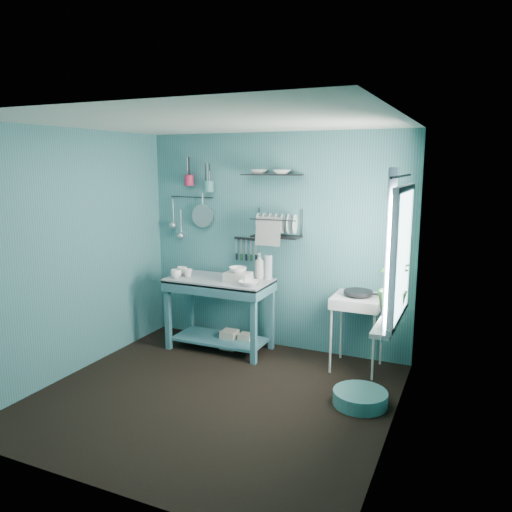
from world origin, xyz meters
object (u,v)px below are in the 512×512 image
at_px(frying_pan, 358,292).
at_px(floor_basin, 360,398).
at_px(soap_bottle, 260,266).
at_px(storage_tin_small, 246,342).
at_px(work_counter, 220,314).
at_px(storage_tin_large, 230,340).
at_px(colander, 202,216).
at_px(potted_plant, 393,286).
at_px(dish_rack, 277,223).
at_px(utensil_cup_teal, 209,186).
at_px(mug_mid, 188,273).
at_px(hotplate_stand, 357,333).
at_px(mug_left, 176,274).
at_px(utensil_cup_magenta, 189,180).
at_px(water_bottle, 268,267).
at_px(wash_tub, 238,277).
at_px(mug_right, 182,271).

bearing_deg(frying_pan, floor_basin, -74.11).
xyz_separation_m(soap_bottle, storage_tin_small, (-0.12, -0.12, -0.90)).
xyz_separation_m(work_counter, storage_tin_large, (0.10, 0.05, -0.31)).
distance_m(work_counter, colander, 1.22).
distance_m(work_counter, potted_plant, 2.16).
relative_size(frying_pan, colander, 1.07).
xyz_separation_m(dish_rack, colander, (-1.01, 0.08, 0.03)).
height_order(work_counter, utensil_cup_teal, utensil_cup_teal).
bearing_deg(mug_mid, floor_basin, -16.48).
height_order(hotplate_stand, storage_tin_small, hotplate_stand).
distance_m(hotplate_stand, colander, 2.30).
bearing_deg(frying_pan, mug_left, -173.25).
distance_m(soap_bottle, dish_rack, 0.53).
bearing_deg(soap_bottle, utensil_cup_magenta, 173.30).
bearing_deg(dish_rack, colander, 168.84).
distance_m(mug_mid, hotplate_stand, 2.03).
bearing_deg(storage_tin_large, mug_mid, -167.09).
xyz_separation_m(dish_rack, utensil_cup_magenta, (-1.17, 0.05, 0.46)).
xyz_separation_m(water_bottle, storage_tin_small, (-0.22, -0.14, -0.89)).
bearing_deg(mug_mid, utensil_cup_magenta, 116.39).
xyz_separation_m(frying_pan, floor_basin, (0.23, -0.79, -0.77)).
xyz_separation_m(dish_rack, potted_plant, (1.41, -0.71, -0.42)).
distance_m(wash_tub, hotplate_stand, 1.43).
distance_m(mug_right, wash_tub, 0.75).
distance_m(utensil_cup_teal, storage_tin_small, 1.89).
xyz_separation_m(hotplate_stand, storage_tin_large, (-1.49, -0.03, -0.29)).
bearing_deg(hotplate_stand, work_counter, -176.14).
relative_size(mug_mid, storage_tin_small, 0.50).
bearing_deg(soap_bottle, mug_right, -167.74).
xyz_separation_m(mug_mid, water_bottle, (0.90, 0.28, 0.09)).
bearing_deg(soap_bottle, storage_tin_large, -154.89).
height_order(mug_right, wash_tub, wash_tub).
relative_size(hotplate_stand, floor_basin, 1.62).
distance_m(mug_right, water_bottle, 1.05).
bearing_deg(storage_tin_large, frying_pan, 1.34).
bearing_deg(dish_rack, storage_tin_small, -154.73).
distance_m(mug_mid, mug_right, 0.13).
height_order(dish_rack, colander, colander).
xyz_separation_m(work_counter, utensil_cup_magenta, (-0.57, 0.32, 1.53)).
bearing_deg(storage_tin_small, dish_rack, 31.88).
bearing_deg(utensil_cup_magenta, hotplate_stand, -6.12).
height_order(soap_bottle, frying_pan, soap_bottle).
relative_size(colander, potted_plant, 0.59).
relative_size(utensil_cup_teal, potted_plant, 0.27).
relative_size(water_bottle, colander, 1.00).
relative_size(work_counter, mug_left, 9.72).
bearing_deg(mug_right, water_bottle, 12.17).
distance_m(mug_mid, storage_tin_large, 0.93).
distance_m(water_bottle, storage_tin_small, 0.92).
bearing_deg(mug_right, colander, 75.08).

